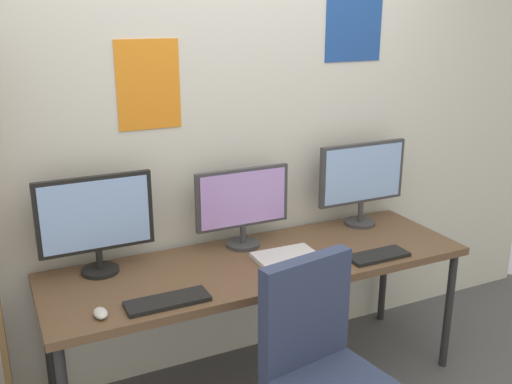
# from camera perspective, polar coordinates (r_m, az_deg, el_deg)

# --- Properties ---
(wall_back) EXTENTS (4.56, 0.11, 2.60)m
(wall_back) POSITION_cam_1_polar(r_m,az_deg,el_deg) (3.15, -2.92, 5.49)
(wall_back) COLOR silver
(wall_back) RESTS_ON ground_plane
(desk) EXTENTS (2.16, 0.68, 0.74)m
(desk) POSITION_cam_1_polar(r_m,az_deg,el_deg) (2.99, 0.42, -7.63)
(desk) COLOR brown
(desk) RESTS_ON ground_plane
(monitor_left) EXTENTS (0.54, 0.18, 0.48)m
(monitor_left) POSITION_cam_1_polar(r_m,az_deg,el_deg) (2.84, -15.46, -2.62)
(monitor_left) COLOR black
(monitor_left) RESTS_ON desk
(monitor_center) EXTENTS (0.52, 0.18, 0.43)m
(monitor_center) POSITION_cam_1_polar(r_m,az_deg,el_deg) (3.05, -1.32, -1.09)
(monitor_center) COLOR #38383D
(monitor_center) RESTS_ON desk
(monitor_right) EXTENTS (0.56, 0.18, 0.49)m
(monitor_right) POSITION_cam_1_polar(r_m,az_deg,el_deg) (3.41, 10.39, 1.38)
(monitor_right) COLOR #38383D
(monitor_right) RESTS_ON desk
(keyboard_left) EXTENTS (0.37, 0.13, 0.02)m
(keyboard_left) POSITION_cam_1_polar(r_m,az_deg,el_deg) (2.58, -8.69, -10.56)
(keyboard_left) COLOR black
(keyboard_left) RESTS_ON desk
(keyboard_right) EXTENTS (0.33, 0.13, 0.02)m
(keyboard_right) POSITION_cam_1_polar(r_m,az_deg,el_deg) (3.06, 11.89, -6.15)
(keyboard_right) COLOR black
(keyboard_right) RESTS_ON desk
(computer_mouse) EXTENTS (0.06, 0.10, 0.03)m
(computer_mouse) POSITION_cam_1_polar(r_m,az_deg,el_deg) (2.54, -15.02, -11.42)
(computer_mouse) COLOR silver
(computer_mouse) RESTS_ON desk
(laptop_closed) EXTENTS (0.33, 0.23, 0.02)m
(laptop_closed) POSITION_cam_1_polar(r_m,az_deg,el_deg) (2.97, 3.04, -6.42)
(laptop_closed) COLOR silver
(laptop_closed) RESTS_ON desk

